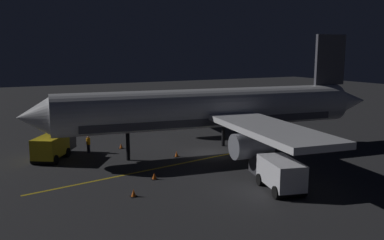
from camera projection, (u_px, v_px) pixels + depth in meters
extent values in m
cube|color=#2D2D30|center=(210.00, 154.00, 40.71)|extent=(180.00, 180.00, 0.20)
cube|color=gold|center=(183.00, 163.00, 36.99)|extent=(4.97, 27.94, 0.01)
cylinder|color=white|center=(210.00, 108.00, 39.93)|extent=(7.83, 30.11, 3.85)
cube|color=#4C4C56|center=(210.00, 119.00, 40.11)|extent=(7.03, 25.64, 0.69)
cone|color=white|center=(35.00, 117.00, 34.61)|extent=(4.15, 3.56, 3.77)
cone|color=white|center=(348.00, 101.00, 45.45)|extent=(4.05, 5.04, 3.46)
cube|color=#4C4C56|center=(330.00, 60.00, 43.77)|extent=(0.84, 3.62, 5.37)
cube|color=white|center=(270.00, 129.00, 32.26)|extent=(14.47, 6.63, 0.50)
cylinder|color=slate|center=(252.00, 146.00, 32.75)|extent=(2.51, 3.45, 2.10)
cube|color=white|center=(194.00, 103.00, 48.79)|extent=(14.47, 6.63, 0.50)
cylinder|color=slate|center=(186.00, 115.00, 47.98)|extent=(2.51, 3.45, 2.10)
cylinder|color=black|center=(128.00, 147.00, 37.76)|extent=(0.41, 0.41, 2.61)
cylinder|color=black|center=(243.00, 143.00, 39.16)|extent=(0.41, 0.41, 2.61)
cylinder|color=black|center=(223.00, 134.00, 43.45)|extent=(0.41, 0.41, 2.61)
cube|color=gold|center=(50.00, 146.00, 37.62)|extent=(4.45, 3.90, 1.84)
cube|color=#38383D|center=(63.00, 141.00, 40.46)|extent=(2.59, 2.65, 1.50)
cylinder|color=black|center=(57.00, 152.00, 39.13)|extent=(2.01, 2.43, 0.90)
cylinder|color=black|center=(44.00, 160.00, 36.43)|extent=(2.01, 2.43, 0.90)
cube|color=silver|center=(281.00, 172.00, 29.49)|extent=(4.60, 3.09, 1.86)
cube|color=#38383D|center=(265.00, 164.00, 32.41)|extent=(2.24, 2.38, 1.50)
cylinder|color=black|center=(272.00, 179.00, 31.06)|extent=(1.45, 2.46, 0.90)
cylinder|color=black|center=(290.00, 191.00, 28.23)|extent=(1.45, 2.46, 0.90)
cylinder|color=black|center=(89.00, 149.00, 40.71)|extent=(0.32, 0.32, 0.85)
cylinder|color=orange|center=(88.00, 141.00, 40.58)|extent=(0.40, 0.40, 0.65)
sphere|color=tan|center=(88.00, 137.00, 40.50)|extent=(0.24, 0.24, 0.24)
cone|color=#EA590F|center=(134.00, 193.00, 28.45)|extent=(0.36, 0.36, 0.55)
cube|color=black|center=(134.00, 196.00, 28.50)|extent=(0.50, 0.50, 0.03)
cone|color=#EA590F|center=(154.00, 176.00, 32.29)|extent=(0.36, 0.36, 0.55)
cube|color=black|center=(154.00, 179.00, 32.34)|extent=(0.50, 0.50, 0.03)
cone|color=#EA590F|center=(177.00, 154.00, 39.15)|extent=(0.36, 0.36, 0.55)
cube|color=black|center=(177.00, 157.00, 39.20)|extent=(0.50, 0.50, 0.03)
cone|color=#EA590F|center=(121.00, 146.00, 42.47)|extent=(0.36, 0.36, 0.55)
cube|color=black|center=(121.00, 148.00, 42.51)|extent=(0.50, 0.50, 0.03)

